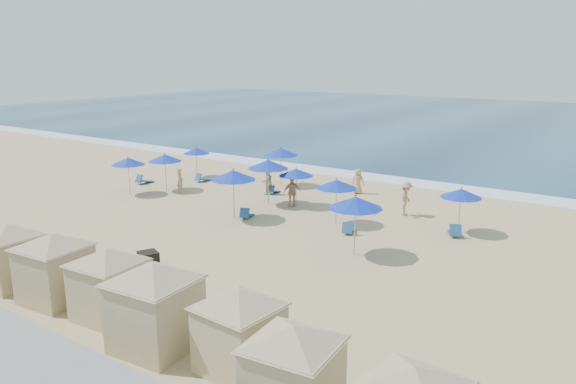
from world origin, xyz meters
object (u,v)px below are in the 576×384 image
object	(u,v)px
beachgoer_3	(406,199)
beachgoer_4	(358,181)
umbrella_3	(281,152)
umbrella_7	(337,184)
umbrella_0	(196,151)
umbrella_1	(128,161)
umbrella_5	(233,175)
umbrella_6	(296,172)
cabana_5	(293,360)
beachgoer_1	(267,182)
umbrella_9	(355,202)
beachgoer_2	(292,192)
beachgoer_0	(180,180)
cabana_2	(108,274)
trash_bin	(149,260)
cabana_3	(154,295)
cabana_0	(9,247)
cabana_4	(239,320)
cabana_1	(54,258)
umbrella_2	(165,158)
umbrella_4	(268,164)

from	to	relation	value
beachgoer_3	beachgoer_4	bearing A→B (deg)	47.10
umbrella_3	umbrella_7	xyz separation A→B (m)	(7.44, -5.58, -0.17)
umbrella_0	umbrella_1	bearing A→B (deg)	-88.88
umbrella_5	umbrella_7	xyz separation A→B (m)	(4.91, 2.27, -0.27)
umbrella_6	cabana_5	bearing A→B (deg)	-56.25
umbrella_1	umbrella_0	bearing A→B (deg)	91.12
umbrella_5	beachgoer_1	bearing A→B (deg)	108.65
umbrella_9	beachgoer_2	world-z (taller)	umbrella_9
umbrella_5	beachgoer_0	xyz separation A→B (m)	(-6.54, 2.52, -1.58)
cabana_5	umbrella_1	xyz separation A→B (m)	(-20.96, 12.63, 0.57)
umbrella_6	beachgoer_3	world-z (taller)	umbrella_6
cabana_2	beachgoer_2	distance (m)	15.23
trash_bin	cabana_3	distance (m)	6.69
cabana_5	beachgoer_0	xyz separation A→B (m)	(-18.59, 14.66, -0.72)
cabana_0	umbrella_0	size ratio (longest dim) A/B	1.92
cabana_0	cabana_3	size ratio (longest dim) A/B	0.90
cabana_3	cabana_4	xyz separation A→B (m)	(2.81, 0.45, -0.17)
cabana_3	cabana_4	distance (m)	2.86
umbrella_0	beachgoer_3	xyz separation A→B (m)	(16.25, -0.83, -0.95)
cabana_1	umbrella_3	xyz separation A→B (m)	(-4.02, 19.28, 0.70)
beachgoer_2	umbrella_1	bearing A→B (deg)	-24.74
umbrella_2	beachgoer_1	bearing A→B (deg)	25.23
umbrella_3	beachgoer_1	size ratio (longest dim) A/B	1.64
cabana_3	umbrella_9	world-z (taller)	cabana_3
umbrella_2	umbrella_9	bearing A→B (deg)	-13.63
umbrella_9	cabana_4	bearing A→B (deg)	-79.67
cabana_5	umbrella_6	size ratio (longest dim) A/B	1.83
umbrella_1	beachgoer_3	size ratio (longest dim) A/B	1.28
umbrella_5	umbrella_1	bearing A→B (deg)	176.85
cabana_5	beachgoer_1	size ratio (longest dim) A/B	2.62
cabana_0	beachgoer_3	bearing A→B (deg)	64.16
trash_bin	beachgoer_4	distance (m)	16.31
trash_bin	cabana_3	world-z (taller)	cabana_3
cabana_1	umbrella_4	distance (m)	15.02
umbrella_1	umbrella_5	bearing A→B (deg)	-3.15
umbrella_5	cabana_2	bearing A→B (deg)	-69.80
umbrella_0	umbrella_3	distance (m)	6.62
umbrella_5	umbrella_0	bearing A→B (deg)	143.75
umbrella_9	cabana_0	bearing A→B (deg)	-131.42
cabana_3	beachgoer_1	world-z (taller)	cabana_3
umbrella_0	umbrella_1	world-z (taller)	umbrella_1
umbrella_3	umbrella_5	world-z (taller)	umbrella_5
cabana_5	umbrella_7	xyz separation A→B (m)	(-7.15, 14.40, 0.59)
cabana_3	umbrella_1	xyz separation A→B (m)	(-15.79, 12.19, 0.42)
cabana_5	beachgoer_2	xyz separation A→B (m)	(-10.87, 15.87, -0.65)
umbrella_2	umbrella_9	distance (m)	16.14
cabana_0	beachgoer_4	xyz separation A→B (m)	(3.92, 20.30, -0.71)
trash_bin	beachgoer_1	bearing A→B (deg)	129.59
umbrella_0	umbrella_1	xyz separation A→B (m)	(0.12, -6.13, 0.19)
umbrella_7	beachgoer_3	world-z (taller)	umbrella_7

